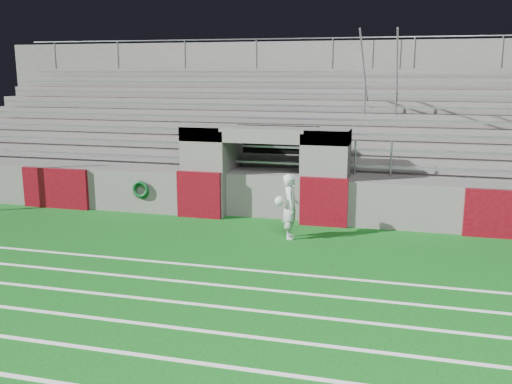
# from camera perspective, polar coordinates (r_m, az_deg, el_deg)

# --- Properties ---
(ground) EXTENTS (90.00, 90.00, 0.00)m
(ground) POSITION_cam_1_polar(r_m,az_deg,el_deg) (13.37, -2.82, -6.13)
(ground) COLOR #0D4E13
(ground) RESTS_ON ground
(field_markings) EXTENTS (28.00, 8.09, 0.01)m
(field_markings) POSITION_cam_1_polar(r_m,az_deg,el_deg) (9.09, -12.74, -15.46)
(field_markings) COLOR white
(field_markings) RESTS_ON ground
(stadium_structure) EXTENTS (26.00, 8.48, 5.42)m
(stadium_structure) POSITION_cam_1_polar(r_m,az_deg,el_deg) (20.61, 3.86, 4.54)
(stadium_structure) COLOR #595654
(stadium_structure) RESTS_ON ground
(goalkeeper_with_ball) EXTENTS (0.61, 0.66, 1.65)m
(goalkeeper_with_ball) POSITION_cam_1_polar(r_m,az_deg,el_deg) (14.34, 3.44, -1.42)
(goalkeeper_with_ball) COLOR #B7BDC2
(goalkeeper_with_ball) RESTS_ON ground
(hose_coil) EXTENTS (0.51, 0.14, 0.56)m
(hose_coil) POSITION_cam_1_polar(r_m,az_deg,el_deg) (17.13, -11.44, 0.21)
(hose_coil) COLOR #0B3A10
(hose_coil) RESTS_ON ground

